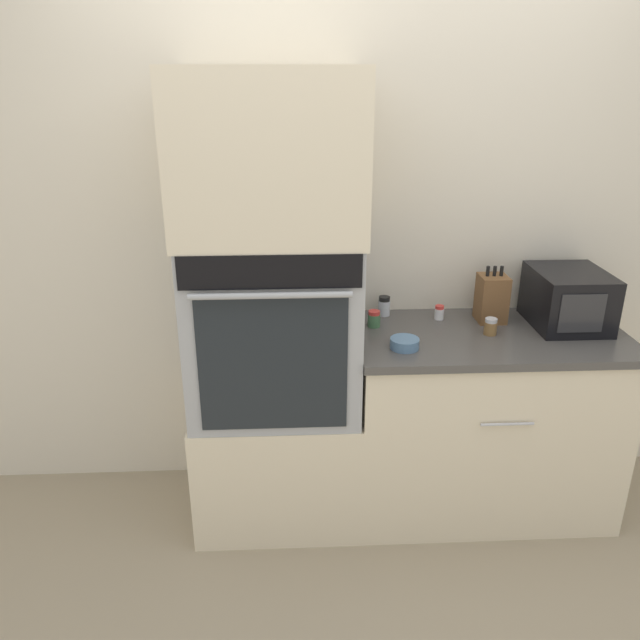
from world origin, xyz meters
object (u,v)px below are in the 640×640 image
at_px(condiment_jar_near, 439,313).
at_px(knife_block, 492,298).
at_px(microwave, 568,298).
at_px(bowl, 405,343).
at_px(condiment_jar_mid, 384,306).
at_px(condiment_jar_far, 374,319).
at_px(condiment_jar_back, 491,327).
at_px(wall_oven, 274,322).

bearing_deg(condiment_jar_near, knife_block, -6.87).
distance_m(microwave, bowl, 0.80).
height_order(condiment_jar_near, condiment_jar_mid, condiment_jar_mid).
relative_size(knife_block, condiment_jar_far, 3.51).
relative_size(condiment_jar_mid, condiment_jar_back, 1.25).
height_order(microwave, bowl, microwave).
relative_size(wall_oven, microwave, 2.04).
relative_size(wall_oven, knife_block, 2.93).
distance_m(wall_oven, condiment_jar_near, 0.77).
height_order(condiment_jar_mid, condiment_jar_back, condiment_jar_mid).
height_order(knife_block, condiment_jar_near, knife_block).
distance_m(knife_block, condiment_jar_back, 0.18).
xyz_separation_m(bowl, condiment_jar_near, (0.22, 0.31, 0.01)).
bearing_deg(bowl, condiment_jar_back, 17.72).
xyz_separation_m(microwave, knife_block, (-0.32, 0.07, -0.02)).
bearing_deg(condiment_jar_mid, knife_block, -10.87).
height_order(microwave, condiment_jar_far, microwave).
xyz_separation_m(condiment_jar_mid, condiment_jar_back, (0.43, -0.25, -0.01)).
bearing_deg(knife_block, condiment_jar_far, -175.13).
height_order(condiment_jar_near, condiment_jar_back, condiment_jar_back).
height_order(wall_oven, condiment_jar_far, wall_oven).
height_order(knife_block, condiment_jar_back, knife_block).
bearing_deg(wall_oven, bowl, -14.38).
relative_size(knife_block, condiment_jar_back, 3.53).
height_order(bowl, condiment_jar_mid, condiment_jar_mid).
bearing_deg(condiment_jar_far, knife_block, 4.87).
bearing_deg(condiment_jar_back, wall_oven, 179.31).
xyz_separation_m(microwave, condiment_jar_mid, (-0.79, 0.16, -0.08)).
height_order(bowl, condiment_jar_near, condiment_jar_near).
height_order(wall_oven, microwave, wall_oven).
height_order(wall_oven, bowl, wall_oven).
relative_size(knife_block, condiment_jar_near, 3.95).
distance_m(microwave, condiment_jar_near, 0.56).
bearing_deg(condiment_jar_far, condiment_jar_near, 13.28).
xyz_separation_m(condiment_jar_far, condiment_jar_back, (0.49, -0.11, -0.00)).
bearing_deg(condiment_jar_back, condiment_jar_mid, 149.50).
height_order(knife_block, bowl, knife_block).
bearing_deg(bowl, condiment_jar_far, 111.58).
distance_m(bowl, condiment_jar_far, 0.26).
relative_size(microwave, condiment_jar_mid, 4.07).
relative_size(wall_oven, condiment_jar_far, 10.30).
bearing_deg(bowl, condiment_jar_mid, 94.60).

